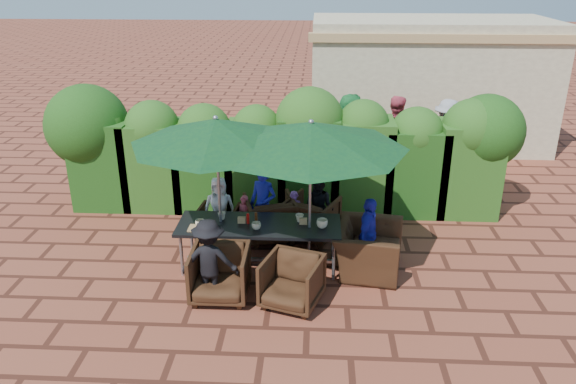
{
  "coord_description": "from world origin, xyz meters",
  "views": [
    {
      "loc": [
        0.63,
        -7.88,
        4.56
      ],
      "look_at": [
        0.19,
        0.4,
        1.12
      ],
      "focal_mm": 35.0,
      "sensor_mm": 36.0,
      "label": 1
    }
  ],
  "objects_px": {
    "chair_far_left": "(218,222)",
    "chair_near_left": "(220,272)",
    "chair_end_right": "(368,242)",
    "chair_far_right": "(312,216)",
    "chair_far_mid": "(270,216)",
    "umbrella_left": "(216,132)",
    "chair_near_right": "(292,280)",
    "dining_table": "(259,228)",
    "umbrella_right": "(311,136)"
  },
  "relations": [
    {
      "from": "chair_near_left",
      "to": "chair_near_right",
      "type": "xyz_separation_m",
      "value": [
        1.04,
        -0.13,
        -0.02
      ]
    },
    {
      "from": "umbrella_left",
      "to": "chair_far_left",
      "type": "bearing_deg",
      "value": 103.55
    },
    {
      "from": "chair_far_left",
      "to": "chair_near_left",
      "type": "bearing_deg",
      "value": 106.2
    },
    {
      "from": "umbrella_left",
      "to": "chair_far_left",
      "type": "relative_size",
      "value": 3.77
    },
    {
      "from": "dining_table",
      "to": "chair_far_mid",
      "type": "distance_m",
      "value": 1.03
    },
    {
      "from": "umbrella_left",
      "to": "chair_near_right",
      "type": "distance_m",
      "value": 2.44
    },
    {
      "from": "umbrella_right",
      "to": "chair_far_left",
      "type": "xyz_separation_m",
      "value": [
        -1.6,
        0.96,
        -1.87
      ]
    },
    {
      "from": "umbrella_left",
      "to": "chair_near_right",
      "type": "relative_size",
      "value": 3.27
    },
    {
      "from": "chair_far_left",
      "to": "chair_far_mid",
      "type": "height_order",
      "value": "chair_far_mid"
    },
    {
      "from": "dining_table",
      "to": "chair_far_right",
      "type": "distance_m",
      "value": 1.37
    },
    {
      "from": "dining_table",
      "to": "chair_far_mid",
      "type": "height_order",
      "value": "chair_far_mid"
    },
    {
      "from": "chair_far_left",
      "to": "dining_table",
      "type": "bearing_deg",
      "value": 138.32
    },
    {
      "from": "umbrella_left",
      "to": "chair_near_left",
      "type": "bearing_deg",
      "value": -82.29
    },
    {
      "from": "chair_end_right",
      "to": "umbrella_left",
      "type": "bearing_deg",
      "value": 97.76
    },
    {
      "from": "chair_near_right",
      "to": "chair_near_left",
      "type": "bearing_deg",
      "value": -168.76
    },
    {
      "from": "umbrella_left",
      "to": "chair_far_right",
      "type": "xyz_separation_m",
      "value": [
        1.43,
        1.0,
        -1.8
      ]
    },
    {
      "from": "umbrella_right",
      "to": "chair_far_left",
      "type": "height_order",
      "value": "umbrella_right"
    },
    {
      "from": "chair_far_mid",
      "to": "chair_far_right",
      "type": "xyz_separation_m",
      "value": [
        0.73,
        0.07,
        -0.01
      ]
    },
    {
      "from": "chair_far_mid",
      "to": "chair_near_right",
      "type": "height_order",
      "value": "chair_far_mid"
    },
    {
      "from": "umbrella_right",
      "to": "chair_near_right",
      "type": "bearing_deg",
      "value": -103.04
    },
    {
      "from": "umbrella_left",
      "to": "umbrella_right",
      "type": "height_order",
      "value": "same"
    },
    {
      "from": "chair_far_left",
      "to": "chair_near_right",
      "type": "height_order",
      "value": "chair_near_right"
    },
    {
      "from": "chair_far_right",
      "to": "chair_near_left",
      "type": "height_order",
      "value": "chair_near_left"
    },
    {
      "from": "dining_table",
      "to": "chair_near_left",
      "type": "xyz_separation_m",
      "value": [
        -0.48,
        -0.92,
        -0.26
      ]
    },
    {
      "from": "dining_table",
      "to": "chair_far_left",
      "type": "relative_size",
      "value": 3.68
    },
    {
      "from": "chair_near_left",
      "to": "chair_near_right",
      "type": "distance_m",
      "value": 1.05
    },
    {
      "from": "dining_table",
      "to": "chair_near_left",
      "type": "bearing_deg",
      "value": -117.78
    },
    {
      "from": "chair_far_left",
      "to": "umbrella_left",
      "type": "bearing_deg",
      "value": 109.38
    },
    {
      "from": "chair_far_left",
      "to": "chair_end_right",
      "type": "distance_m",
      "value": 2.68
    },
    {
      "from": "chair_far_right",
      "to": "chair_near_left",
      "type": "distance_m",
      "value": 2.37
    },
    {
      "from": "chair_far_left",
      "to": "chair_near_right",
      "type": "bearing_deg",
      "value": 131.29
    },
    {
      "from": "chair_far_right",
      "to": "chair_near_right",
      "type": "relative_size",
      "value": 1.04
    },
    {
      "from": "chair_near_left",
      "to": "chair_near_right",
      "type": "relative_size",
      "value": 1.06
    },
    {
      "from": "umbrella_left",
      "to": "umbrella_right",
      "type": "xyz_separation_m",
      "value": [
        1.4,
        -0.14,
        0.0
      ]
    },
    {
      "from": "chair_far_mid",
      "to": "chair_near_right",
      "type": "bearing_deg",
      "value": 87.39
    },
    {
      "from": "chair_far_right",
      "to": "chair_far_left",
      "type": "bearing_deg",
      "value": 30.59
    },
    {
      "from": "chair_end_right",
      "to": "chair_far_left",
      "type": "bearing_deg",
      "value": 80.26
    },
    {
      "from": "chair_far_mid",
      "to": "chair_near_left",
      "type": "bearing_deg",
      "value": 57.71
    },
    {
      "from": "chair_far_right",
      "to": "chair_end_right",
      "type": "bearing_deg",
      "value": 153.56
    },
    {
      "from": "chair_far_left",
      "to": "chair_near_left",
      "type": "height_order",
      "value": "chair_near_left"
    },
    {
      "from": "umbrella_left",
      "to": "chair_end_right",
      "type": "xyz_separation_m",
      "value": [
        2.32,
        -0.09,
        -1.72
      ]
    },
    {
      "from": "chair_near_left",
      "to": "chair_end_right",
      "type": "distance_m",
      "value": 2.37
    },
    {
      "from": "chair_far_right",
      "to": "chair_near_left",
      "type": "relative_size",
      "value": 0.98
    },
    {
      "from": "chair_far_right",
      "to": "chair_near_left",
      "type": "xyz_separation_m",
      "value": [
        -1.3,
        -1.98,
        0.01
      ]
    },
    {
      "from": "umbrella_right",
      "to": "chair_far_mid",
      "type": "height_order",
      "value": "umbrella_right"
    },
    {
      "from": "umbrella_left",
      "to": "chair_near_right",
      "type": "xyz_separation_m",
      "value": [
        1.18,
        -1.12,
        -1.82
      ]
    },
    {
      "from": "chair_end_right",
      "to": "chair_far_right",
      "type": "bearing_deg",
      "value": 49.38
    },
    {
      "from": "chair_far_left",
      "to": "chair_near_left",
      "type": "xyz_separation_m",
      "value": [
        0.33,
        -1.8,
        0.08
      ]
    },
    {
      "from": "chair_near_right",
      "to": "dining_table",
      "type": "bearing_deg",
      "value": 136.52
    },
    {
      "from": "chair_far_left",
      "to": "chair_far_mid",
      "type": "distance_m",
      "value": 0.91
    }
  ]
}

